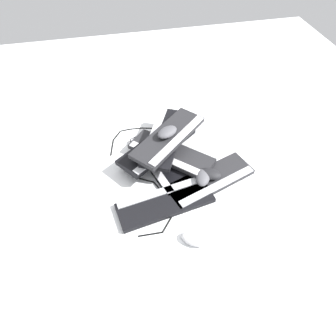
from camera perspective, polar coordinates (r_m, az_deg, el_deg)
name	(u,v)px	position (r m, az deg, el deg)	size (l,w,h in m)	color
ground_plane	(167,171)	(1.51, -0.19, -0.57)	(3.20, 3.20, 0.00)	white
keyboard_0	(210,180)	(1.47, 8.10, -2.30)	(0.46, 0.29, 0.03)	#232326
keyboard_1	(160,161)	(1.54, -1.50, 1.25)	(0.27, 0.46, 0.03)	black
keyboard_2	(165,202)	(1.37, -0.56, -6.56)	(0.46, 0.22, 0.03)	black
keyboard_3	(171,154)	(1.53, 0.54, 2.74)	(0.42, 0.41, 0.03)	#232326
keyboard_4	(158,146)	(1.53, -1.96, 4.15)	(0.44, 0.38, 0.03)	black
keyboard_5	(164,137)	(1.53, -0.71, 5.91)	(0.33, 0.46, 0.03)	black
keyboard_6	(169,137)	(1.49, 0.20, 5.95)	(0.43, 0.41, 0.03)	#232326
mouse_0	(209,174)	(1.45, 7.91, -1.09)	(0.11, 0.07, 0.04)	black
mouse_1	(203,177)	(1.43, 6.67, -1.73)	(0.11, 0.07, 0.04)	#4C4C51
mouse_2	(167,132)	(1.46, -0.15, 6.85)	(0.11, 0.07, 0.04)	#4C4C51
mouse_3	(194,239)	(1.28, 5.03, -13.24)	(0.11, 0.07, 0.04)	silver
cable_0	(138,133)	(1.72, -5.74, 6.72)	(0.41, 0.19, 0.01)	black
cable_1	(151,194)	(1.42, -3.30, -4.89)	(0.18, 0.50, 0.01)	black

